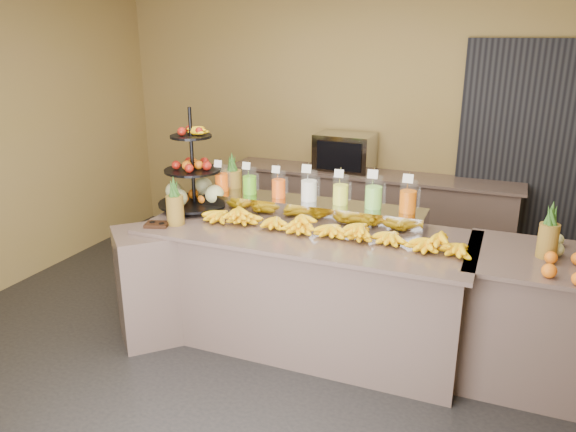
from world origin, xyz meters
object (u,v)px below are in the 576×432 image
Objects in this scene: pitcher_tray at (309,210)px; condiment_caddy at (157,225)px; banana_heap at (332,226)px; right_fruit_pile at (572,257)px; fruit_stand at (197,184)px; oven_warmer at (345,152)px.

pitcher_tray reaches higher than condiment_caddy.
banana_heap is at bearing -45.91° from pitcher_tray.
banana_heap reaches higher than pitcher_tray.
pitcher_tray is 1.90m from right_fruit_pile.
banana_heap is 12.31× the size of condiment_caddy.
condiment_caddy is at bearing -114.50° from fruit_stand.
banana_heap is 3.56× the size of oven_warmer.
fruit_stand reaches higher than oven_warmer.
oven_warmer is at bearing 136.47° from right_fruit_pile.
oven_warmer is (0.82, 2.29, 0.19)m from condiment_caddy.
right_fruit_pile is (1.88, -0.31, -0.00)m from pitcher_tray.
pitcher_tray is 10.65× the size of condiment_caddy.
fruit_stand is 0.55m from condiment_caddy.
pitcher_tray is at bearing 134.09° from banana_heap.
banana_heap is at bearing -73.86° from oven_warmer.
right_fruit_pile is at bearing -21.16° from fruit_stand.
banana_heap is at bearing 13.69° from condiment_caddy.
banana_heap is 1.35m from condiment_caddy.
pitcher_tray is 1.19m from condiment_caddy.
fruit_stand is at bearing -173.63° from pitcher_tray.
oven_warmer is (-2.08, 1.98, 0.13)m from right_fruit_pile.
oven_warmer is at bearing 50.04° from fruit_stand.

